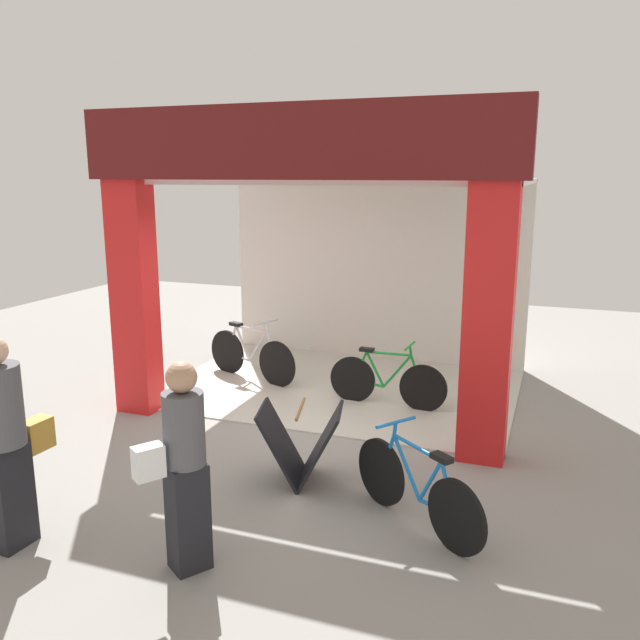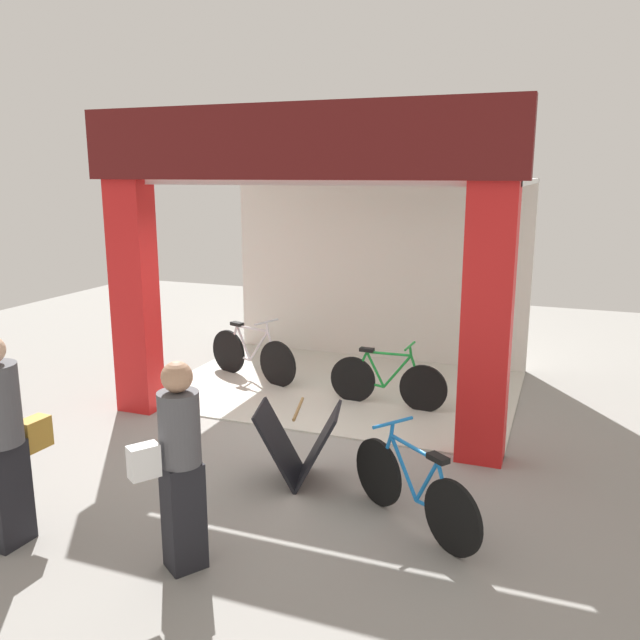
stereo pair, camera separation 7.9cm
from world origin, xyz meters
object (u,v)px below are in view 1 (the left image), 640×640
Objects in this scene: bicycle_inside_0 at (387,381)px; pedestrian_2 at (184,465)px; bicycle_inside_1 at (251,355)px; sandwich_board_sign at (301,444)px; bicycle_parked_0 at (417,489)px; pedestrian_1 at (5,439)px.

bicycle_inside_0 is 4.01m from pedestrian_2.
pedestrian_2 reaches higher than bicycle_inside_0.
bicycle_inside_1 is at bearing 110.25° from pedestrian_2.
sandwich_board_sign is (1.87, -2.72, 0.01)m from bicycle_inside_1.
bicycle_inside_1 is 4.44m from bicycle_parked_0.
pedestrian_1 is 1.50m from pedestrian_2.
bicycle_inside_0 is at bearing 109.48° from bicycle_parked_0.
pedestrian_2 is (1.61, -4.36, 0.47)m from bicycle_inside_1.
bicycle_inside_1 reaches higher than bicycle_parked_0.
bicycle_inside_1 is 3.31m from sandwich_board_sign.
bicycle_inside_1 is 4.67m from pedestrian_2.
sandwich_board_sign is (-1.23, 0.45, 0.03)m from bicycle_parked_0.
pedestrian_2 reaches higher than bicycle_inside_1.
pedestrian_2 is at bearing 7.54° from pedestrian_1.
bicycle_inside_0 is 2.33m from sandwich_board_sign.
sandwich_board_sign is 0.53× the size of pedestrian_1.
sandwich_board_sign is 1.72m from pedestrian_2.
bicycle_inside_0 is 1.21× the size of bicycle_parked_0.
pedestrian_2 is at bearing -97.43° from bicycle_inside_0.
pedestrian_1 is at bearing -88.52° from bicycle_inside_1.
bicycle_inside_1 is at bearing 134.34° from bicycle_parked_0.
sandwich_board_sign is at bearing -55.52° from bicycle_inside_1.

